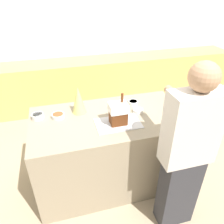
{
  "coord_description": "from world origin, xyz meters",
  "views": [
    {
      "loc": [
        -0.48,
        -1.87,
        2.14
      ],
      "look_at": [
        0.03,
        0.0,
        0.96
      ],
      "focal_mm": 35.0,
      "sensor_mm": 36.0,
      "label": 1
    }
  ],
  "objects": [
    {
      "name": "candy_bowl_beside_tree",
      "position": [
        0.32,
        0.02,
        0.92
      ],
      "size": [
        0.11,
        0.11,
        0.04
      ],
      "color": "white",
      "rests_on": "kitchen_island"
    },
    {
      "name": "decorative_tree",
      "position": [
        -0.29,
        0.19,
        1.05
      ],
      "size": [
        0.15,
        0.15,
        0.3
      ],
      "color": "#DBD675",
      "rests_on": "kitchen_island"
    },
    {
      "name": "candy_bowl_near_tray_left",
      "position": [
        -0.52,
        0.14,
        0.92
      ],
      "size": [
        0.13,
        0.13,
        0.04
      ],
      "color": "silver",
      "rests_on": "kitchen_island"
    },
    {
      "name": "gingerbread_house",
      "position": [
        0.05,
        -0.14,
        1.03
      ],
      "size": [
        0.18,
        0.15,
        0.31
      ],
      "color": "#5B2D14",
      "rests_on": "baking_tray"
    },
    {
      "name": "back_cabinet_block",
      "position": [
        0.0,
        1.99,
        0.44
      ],
      "size": [
        6.0,
        0.6,
        0.88
      ],
      "color": "#DBBC60",
      "rests_on": "ground_plane"
    },
    {
      "name": "candy_bowl_center_rear",
      "position": [
        0.33,
        0.2,
        0.92
      ],
      "size": [
        0.11,
        0.11,
        0.04
      ],
      "color": "white",
      "rests_on": "kitchen_island"
    },
    {
      "name": "candy_bowl_far_right",
      "position": [
        -0.73,
        0.18,
        0.93
      ],
      "size": [
        0.13,
        0.13,
        0.05
      ],
      "color": "silver",
      "rests_on": "kitchen_island"
    },
    {
      "name": "person",
      "position": [
        0.49,
        -0.69,
        0.87
      ],
      "size": [
        0.44,
        0.55,
        1.69
      ],
      "color": "#333338",
      "rests_on": "ground_plane"
    },
    {
      "name": "ground_plane",
      "position": [
        0.0,
        0.0,
        0.0
      ],
      "size": [
        12.0,
        12.0,
        0.0
      ],
      "primitive_type": "plane",
      "color": "tan"
    },
    {
      "name": "kitchen_island",
      "position": [
        0.0,
        0.0,
        0.45
      ],
      "size": [
        1.65,
        0.87,
        0.9
      ],
      "color": "gray",
      "rests_on": "ground_plane"
    },
    {
      "name": "wall_back",
      "position": [
        0.0,
        2.32,
        1.3
      ],
      "size": [
        8.0,
        0.05,
        2.6
      ],
      "color": "white",
      "rests_on": "ground_plane"
    },
    {
      "name": "baking_tray",
      "position": [
        0.05,
        -0.14,
        0.9
      ],
      "size": [
        0.45,
        0.28,
        0.01
      ],
      "color": "silver",
      "rests_on": "kitchen_island"
    }
  ]
}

